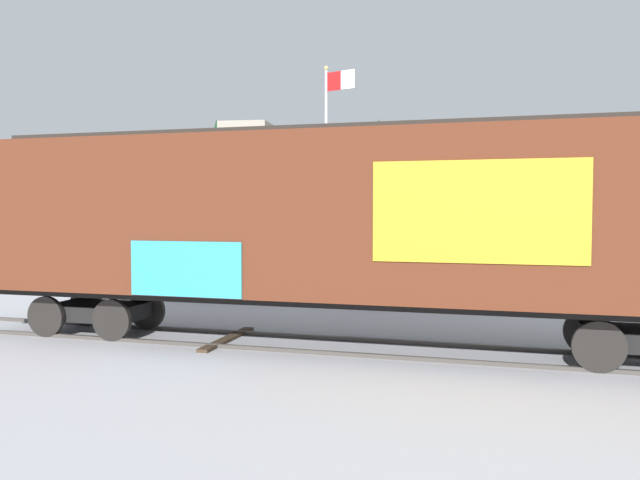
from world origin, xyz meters
name	(u,v)px	position (x,y,z in m)	size (l,w,h in m)	color
ground_plane	(370,349)	(0.00, 0.00, 0.00)	(260.00, 260.00, 0.00)	#B2B5BC
track	(344,346)	(-0.54, 0.00, 0.04)	(60.02, 3.98, 0.08)	#4C4742
freight_car	(338,219)	(-0.66, 0.00, 2.68)	(16.75, 3.39, 4.63)	#5B2B19
flagpole	(331,149)	(-3.33, 11.16, 5.23)	(1.30, 0.52, 8.44)	silver
hillside	(452,198)	(0.00, 55.35, 4.10)	(121.86, 28.99, 12.12)	gray
parked_car_blue	(226,272)	(-5.96, 6.88, 0.77)	(4.62, 2.20, 1.53)	navy
parked_car_tan	(394,275)	(-0.33, 6.95, 0.82)	(4.71, 2.11, 1.67)	#9E8966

